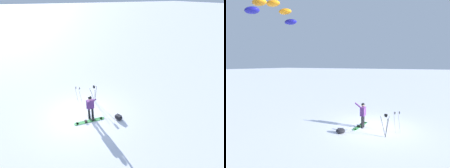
% 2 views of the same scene
% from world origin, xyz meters
% --- Properties ---
extents(ground_plane, '(300.00, 300.00, 0.00)m').
position_xyz_m(ground_plane, '(0.00, 0.00, 0.00)').
color(ground_plane, white).
extents(snowboarder, '(0.47, 0.61, 1.62)m').
position_xyz_m(snowboarder, '(-0.40, 0.61, 0.96)').
color(snowboarder, black).
rests_on(snowboarder, ground_plane).
extents(snowboard, '(1.86, 0.43, 0.10)m').
position_xyz_m(snowboard, '(-0.21, 0.84, 0.02)').
color(snowboard, '#3F994C').
rests_on(snowboard, ground_plane).
extents(gear_bag_large, '(0.58, 0.66, 0.29)m').
position_xyz_m(gear_bag_large, '(-1.89, 1.42, 0.15)').
color(gear_bag_large, black).
rests_on(gear_bag_large, ground_plane).
extents(camera_tripod, '(0.56, 0.49, 1.30)m').
position_xyz_m(camera_tripod, '(-1.23, -1.01, 0.94)').
color(camera_tripod, '#262628').
rests_on(camera_tripod, ground_plane).
extents(ski_poles, '(0.40, 0.43, 1.23)m').
position_xyz_m(ski_poles, '(-0.21, -1.43, 0.82)').
color(ski_poles, gray).
rests_on(ski_poles, ground_plane).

